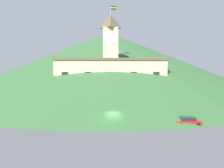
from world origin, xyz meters
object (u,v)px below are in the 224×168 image
pedestrian (106,107)px  street_lamp_far_left (68,94)px  car_blue_van (59,114)px  car_silver_hatch (111,116)px  car_red_sedan (188,122)px  car_black_suv (151,111)px  street_lamp_center (111,96)px  street_lamp_right (150,95)px

pedestrian → street_lamp_far_left: bearing=53.9°
street_lamp_far_left → car_blue_van: 10.93m
street_lamp_far_left → car_silver_hatch: (10.02, -11.84, -2.97)m
car_red_sedan → car_black_suv: bearing=-62.2°
street_lamp_center → car_black_suv: (8.41, -7.78, -2.31)m
car_red_sedan → car_silver_hatch: 14.00m
street_lamp_far_left → car_blue_van: street_lamp_far_left is taller
street_lamp_far_left → car_black_suv: size_ratio=1.03×
street_lamp_far_left → street_lamp_right: bearing=0.0°
street_lamp_right → pedestrian: (-10.76, -3.21, -2.43)m
car_black_suv → pedestrian: pedestrian is taller
street_lamp_center → car_silver_hatch: (-0.28, -11.84, -2.45)m
car_red_sedan → car_blue_van: bearing=-14.0°
street_lamp_right → car_black_suv: (-1.29, -7.78, -2.60)m
street_lamp_center → street_lamp_far_left: bearing=180.0°
pedestrian → car_red_sedan: bearing=-150.3°
car_blue_van → car_red_sedan: size_ratio=1.20×
car_blue_van → car_silver_hatch: size_ratio=1.30×
car_red_sedan → pedestrian: pedestrian is taller
car_blue_van → pedestrian: size_ratio=2.87×
street_lamp_right → car_blue_van: 22.75m
street_lamp_right → car_black_suv: bearing=-99.4°
street_lamp_center → car_black_suv: 11.69m
street_lamp_right → car_silver_hatch: size_ratio=1.16×
street_lamp_center → pedestrian: (-1.06, -3.21, -2.14)m
car_blue_van → car_black_suv: 18.91m
car_silver_hatch → street_lamp_center: bearing=94.2°
street_lamp_center → pedestrian: 4.00m
street_lamp_center → pedestrian: bearing=-108.2°
street_lamp_center → street_lamp_right: bearing=0.0°
car_black_suv → car_silver_hatch: car_black_suv is taller
street_lamp_center → car_red_sedan: street_lamp_center is taller
street_lamp_far_left → car_black_suv: street_lamp_far_left is taller
street_lamp_center → car_silver_hatch: size_ratio=1.05×
car_silver_hatch → pedestrian: (-0.78, 8.63, 0.31)m
street_lamp_right → car_red_sedan: 16.97m
car_red_sedan → car_black_suv: 9.76m
car_blue_van → pedestrian: bearing=32.8°
car_black_suv → car_silver_hatch: size_ratio=1.22×
street_lamp_far_left → car_red_sedan: size_ratio=1.15×
street_lamp_far_left → pedestrian: (9.24, -3.21, -2.66)m
street_lamp_far_left → car_silver_hatch: street_lamp_far_left is taller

